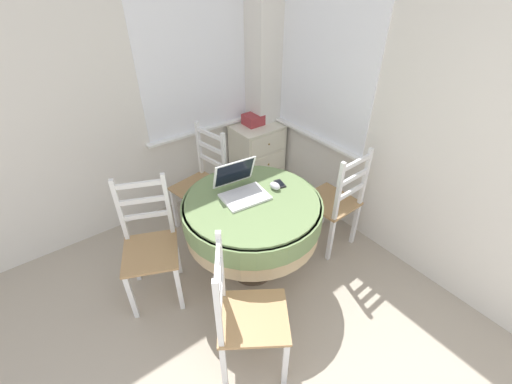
# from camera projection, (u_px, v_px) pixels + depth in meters

# --- Properties ---
(corner_room_shell) EXTENTS (4.46, 5.04, 2.55)m
(corner_room_shell) POSITION_uv_depth(u_px,v_px,m) (267.00, 120.00, 2.42)
(corner_room_shell) COLOR silver
(corner_room_shell) RESTS_ON ground_plane
(round_dining_table) EXTENTS (1.06, 1.06, 0.75)m
(round_dining_table) POSITION_uv_depth(u_px,v_px,m) (252.00, 215.00, 2.61)
(round_dining_table) COLOR #4C3D2D
(round_dining_table) RESTS_ON ground_plane
(laptop) EXTENTS (0.37, 0.37, 0.25)m
(laptop) POSITION_uv_depth(u_px,v_px,m) (241.00, 188.00, 2.56)
(laptop) COLOR white
(laptop) RESTS_ON round_dining_table
(computer_mouse) EXTENTS (0.06, 0.10, 0.05)m
(computer_mouse) POSITION_uv_depth(u_px,v_px,m) (275.00, 186.00, 2.63)
(computer_mouse) COLOR silver
(computer_mouse) RESTS_ON round_dining_table
(cell_phone) EXTENTS (0.08, 0.12, 0.01)m
(cell_phone) POSITION_uv_depth(u_px,v_px,m) (280.00, 184.00, 2.70)
(cell_phone) COLOR black
(cell_phone) RESTS_ON round_dining_table
(dining_chair_near_back_window) EXTENTS (0.49, 0.46, 0.99)m
(dining_chair_near_back_window) POSITION_uv_depth(u_px,v_px,m) (203.00, 184.00, 3.21)
(dining_chair_near_back_window) COLOR #A87F51
(dining_chair_near_back_window) RESTS_ON ground_plane
(dining_chair_near_right_window) EXTENTS (0.41, 0.44, 0.99)m
(dining_chair_near_right_window) POSITION_uv_depth(u_px,v_px,m) (335.00, 202.00, 2.97)
(dining_chair_near_right_window) COLOR #A87F51
(dining_chair_near_right_window) RESTS_ON ground_plane
(dining_chair_camera_near) EXTENTS (0.57, 0.56, 0.99)m
(dining_chair_camera_near) POSITION_uv_depth(u_px,v_px,m) (245.00, 316.00, 2.05)
(dining_chair_camera_near) COLOR #A87F51
(dining_chair_camera_near) RESTS_ON ground_plane
(dining_chair_left_flank) EXTENTS (0.53, 0.54, 0.99)m
(dining_chair_left_flank) POSITION_uv_depth(u_px,v_px,m) (150.00, 246.00, 2.53)
(dining_chair_left_flank) COLOR #A87F51
(dining_chair_left_flank) RESTS_ON ground_plane
(corner_cabinet) EXTENTS (0.52, 0.42, 0.75)m
(corner_cabinet) POSITION_uv_depth(u_px,v_px,m) (257.00, 156.00, 3.83)
(corner_cabinet) COLOR silver
(corner_cabinet) RESTS_ON ground_plane
(storage_box) EXTENTS (0.19, 0.18, 0.11)m
(storage_box) POSITION_uv_depth(u_px,v_px,m) (253.00, 120.00, 3.60)
(storage_box) COLOR #9E3338
(storage_box) RESTS_ON corner_cabinet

